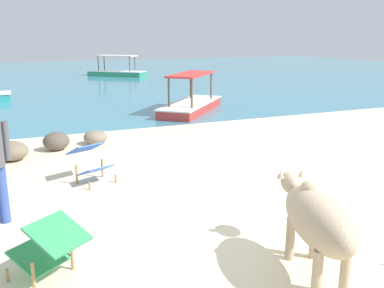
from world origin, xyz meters
The scene contains 10 objects.
sand_beach centered at (0.00, 0.00, 0.02)m, with size 18.00×14.00×0.04m, color beige.
water_surface centered at (0.00, 22.00, 0.00)m, with size 60.00×36.00×0.03m, color teal.
cow centered at (-0.36, -0.89, 0.69)m, with size 0.89×1.78×0.99m.
deck_chair_near centered at (-2.97, 0.10, 0.42)m, with size 0.88×0.93×0.68m.
deck_chair_far centered at (-2.00, 3.10, 0.42)m, with size 0.78×0.91×0.68m.
shore_rock_large centered at (-3.27, 5.04, 0.24)m, with size 0.67×0.63×0.40m, color #756651.
shore_rock_medium centered at (-2.34, 5.52, 0.25)m, with size 0.58×0.52×0.41m, color brown.
shore_rock_flat centered at (-1.43, 5.74, 0.21)m, with size 0.55×0.54×0.33m, color gray.
boat_red centered at (2.44, 9.03, 0.29)m, with size 3.30×3.51×1.29m.
boat_green centered at (3.19, 22.83, 0.29)m, with size 3.54×3.27×1.29m.
Camera 1 is at (-3.19, -4.20, 2.55)m, focal length 40.06 mm.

